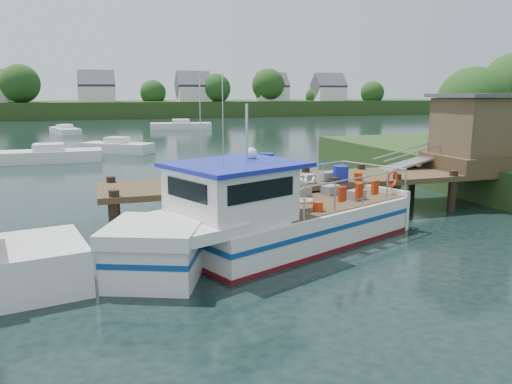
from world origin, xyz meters
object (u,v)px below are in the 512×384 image
object	(u,v)px
moored_a	(49,155)
moored_d	(65,130)
lobster_boat	(266,220)
moored_b	(117,147)
moored_c	(453,145)
dock	(423,151)
moored_far	(181,126)

from	to	relation	value
moored_a	moored_d	size ratio (longest dim) A/B	1.05
lobster_boat	moored_b	size ratio (longest dim) A/B	1.83
moored_c	lobster_boat	bearing A→B (deg)	-162.67
lobster_boat	moored_d	distance (m)	47.31
moored_d	moored_b	bearing A→B (deg)	-63.77
moored_b	moored_d	size ratio (longest dim) A/B	0.87
dock	moored_c	distance (m)	21.71
moored_far	moored_c	size ratio (longest dim) A/B	1.04
moored_b	moored_c	world-z (taller)	moored_b
moored_far	moored_d	xyz separation A→B (m)	(-13.45, -2.52, -0.09)
dock	moored_b	bearing A→B (deg)	115.78
moored_far	moored_c	xyz separation A→B (m)	(16.69, -29.59, -0.04)
dock	lobster_boat	size ratio (longest dim) A/B	1.65
lobster_boat	moored_a	bearing A→B (deg)	85.73
moored_b	moored_c	distance (m)	26.26
moored_a	moored_b	xyz separation A→B (m)	(4.55, 3.91, -0.01)
lobster_boat	moored_a	xyz separation A→B (m)	(-7.46, 22.20, -0.46)
dock	lobster_boat	xyz separation A→B (m)	(-7.92, -3.68, -1.33)
moored_c	moored_a	bearing A→B (deg)	151.37
moored_a	moored_b	distance (m)	5.99
moored_d	moored_c	bearing A→B (deg)	-28.53
lobster_boat	dock	bearing A→B (deg)	2.07
lobster_boat	moored_b	xyz separation A→B (m)	(-2.91, 26.11, -0.46)
moored_b	lobster_boat	bearing A→B (deg)	-82.26
lobster_boat	moored_c	world-z (taller)	lobster_boat
moored_d	moored_far	bearing A→B (deg)	24.03
moored_b	moored_c	size ratio (longest dim) A/B	0.74
moored_far	moored_d	world-z (taller)	moored_far
moored_a	moored_d	bearing A→B (deg)	110.59
dock	moored_b	world-z (taller)	dock
lobster_boat	moored_c	size ratio (longest dim) A/B	1.35
lobster_boat	moored_far	world-z (taller)	lobster_boat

